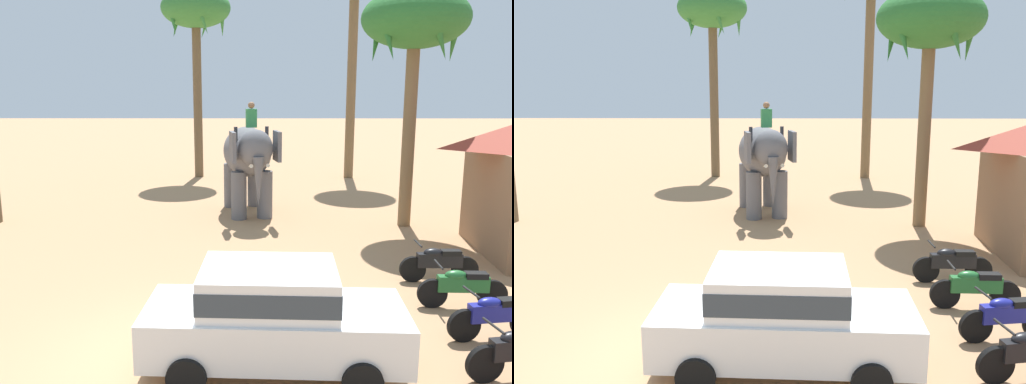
% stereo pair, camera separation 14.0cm
% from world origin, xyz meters
% --- Properties ---
extents(ground_plane, '(120.00, 120.00, 0.00)m').
position_xyz_m(ground_plane, '(0.00, 0.00, 0.00)').
color(ground_plane, tan).
extents(car_sedan_foreground, '(4.17, 2.01, 1.70)m').
position_xyz_m(car_sedan_foreground, '(1.72, -0.35, 0.93)').
color(car_sedan_foreground, white).
rests_on(car_sedan_foreground, ground).
extents(elephant_with_mahout, '(2.22, 4.00, 3.88)m').
position_xyz_m(elephant_with_mahout, '(1.12, 10.03, 1.99)').
color(elephant_with_mahout, slate).
rests_on(elephant_with_mahout, ground).
extents(motorcycle_mid_row, '(1.80, 0.55, 0.94)m').
position_xyz_m(motorcycle_mid_row, '(5.71, 0.66, 0.46)').
color(motorcycle_mid_row, black).
rests_on(motorcycle_mid_row, ground).
extents(motorcycle_fourth_in_row, '(1.80, 0.55, 0.94)m').
position_xyz_m(motorcycle_fourth_in_row, '(5.62, 2.03, 0.46)').
color(motorcycle_fourth_in_row, black).
rests_on(motorcycle_fourth_in_row, ground).
extents(motorcycle_far_in_row, '(1.80, 0.55, 0.94)m').
position_xyz_m(motorcycle_far_in_row, '(5.62, 3.49, 0.46)').
color(motorcycle_far_in_row, black).
rests_on(motorcycle_far_in_row, ground).
extents(palm_tree_near_hut, '(3.20, 3.20, 8.74)m').
position_xyz_m(palm_tree_near_hut, '(-1.42, 17.50, 7.56)').
color(palm_tree_near_hut, brown).
rests_on(palm_tree_near_hut, ground).
extents(palm_tree_left_of_road, '(3.20, 3.20, 7.28)m').
position_xyz_m(palm_tree_left_of_road, '(6.15, 8.49, 6.19)').
color(palm_tree_left_of_road, brown).
rests_on(palm_tree_left_of_road, ground).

